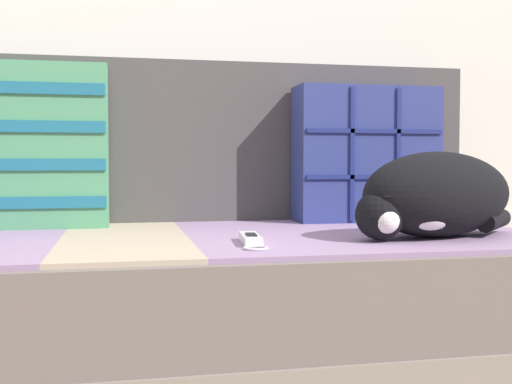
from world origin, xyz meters
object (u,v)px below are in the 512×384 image
throw_pillow_quilted (366,154)px  game_remote_near (251,240)px  couch (125,312)px  sleeping_cat (434,197)px  throw_pillow_striped (12,146)px

throw_pillow_quilted → game_remote_near: (-0.43, -0.44, -0.18)m
couch → throw_pillow_quilted: size_ratio=5.05×
couch → game_remote_near: (0.25, -0.22, 0.19)m
couch → game_remote_near: bearing=-40.6°
throw_pillow_quilted → game_remote_near: size_ratio=2.12×
throw_pillow_quilted → sleeping_cat: bearing=-90.8°
game_remote_near → throw_pillow_striped: bearing=140.1°
couch → throw_pillow_quilted: (0.68, 0.23, 0.37)m
throw_pillow_striped → sleeping_cat: size_ratio=1.08×
throw_pillow_striped → game_remote_near: bearing=-39.9°
couch → throw_pillow_striped: size_ratio=4.33×
game_remote_near → throw_pillow_quilted: bearing=46.1°
throw_pillow_quilted → game_remote_near: bearing=-133.9°
throw_pillow_quilted → throw_pillow_striped: throw_pillow_striped is taller
throw_pillow_quilted → sleeping_cat: (-0.01, -0.42, -0.10)m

